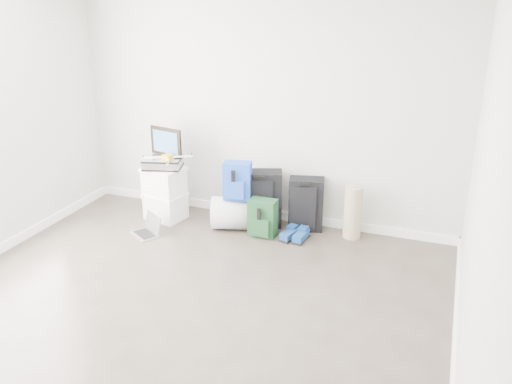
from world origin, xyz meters
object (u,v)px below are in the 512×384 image
at_px(duffel_bag, 239,213).
at_px(laptop, 148,230).
at_px(briefcase, 163,163).
at_px(large_suitcase, 263,199).
at_px(carry_on, 306,204).
at_px(boxes_stack, 165,193).

bearing_deg(duffel_bag, laptop, -167.81).
height_order(briefcase, large_suitcase, briefcase).
height_order(briefcase, duffel_bag, briefcase).
relative_size(large_suitcase, laptop, 1.68).
height_order(large_suitcase, laptop, large_suitcase).
bearing_deg(briefcase, duffel_bag, -13.58).
height_order(large_suitcase, carry_on, large_suitcase).
xyz_separation_m(boxes_stack, laptop, (0.03, -0.47, -0.26)).
xyz_separation_m(boxes_stack, briefcase, (0.00, 0.00, 0.38)).
bearing_deg(carry_on, large_suitcase, 175.86).
xyz_separation_m(boxes_stack, carry_on, (1.64, 0.29, -0.02)).
relative_size(briefcase, duffel_bag, 0.70).
height_order(boxes_stack, large_suitcase, large_suitcase).
relative_size(carry_on, laptop, 1.55).
xyz_separation_m(boxes_stack, large_suitcase, (1.15, 0.21, 0.01)).
bearing_deg(boxes_stack, duffel_bag, 14.23).
bearing_deg(large_suitcase, carry_on, -9.72).
xyz_separation_m(briefcase, large_suitcase, (1.15, 0.21, -0.37)).
xyz_separation_m(briefcase, laptop, (0.03, -0.47, -0.64)).
xyz_separation_m(large_suitcase, carry_on, (0.49, 0.08, -0.03)).
distance_m(briefcase, carry_on, 1.71).
bearing_deg(carry_on, laptop, -168.35).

